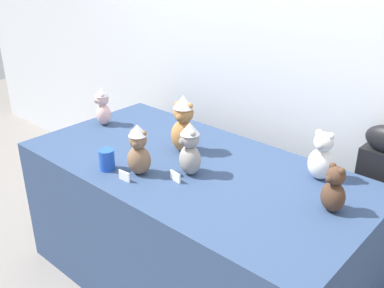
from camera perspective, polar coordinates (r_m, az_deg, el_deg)
wall_back at (r=2.73m, az=10.54°, el=12.25°), size 7.00×0.08×2.60m
display_table at (r=2.55m, az=0.00°, el=-10.63°), size 1.89×0.96×0.79m
instrument_case at (r=2.61m, az=22.87°, el=-8.46°), size 0.28×0.13×1.04m
teddy_bear_blush at (r=2.87m, az=-11.47°, el=4.75°), size 0.15×0.14×0.25m
teddy_bear_ash at (r=2.19m, az=-0.28°, el=-0.68°), size 0.16×0.15×0.28m
teddy_bear_snow at (r=2.25m, az=16.43°, el=-1.61°), size 0.13×0.12×0.26m
teddy_bear_cocoa at (r=2.00m, az=17.87°, el=-5.68°), size 0.14×0.13×0.22m
teddy_bear_caramel at (r=2.43m, az=-1.08°, el=2.54°), size 0.18×0.16×0.33m
teddy_bear_mocha at (r=2.21m, az=-6.85°, el=-0.74°), size 0.15×0.15×0.27m
party_cup_blue at (r=2.31m, az=-10.95°, el=-2.01°), size 0.08×0.08×0.11m
name_card_front_left at (r=2.20m, az=-8.75°, el=-4.12°), size 0.07×0.01×0.05m
name_card_front_middle at (r=2.17m, az=-2.17°, el=-4.24°), size 0.07×0.02×0.05m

